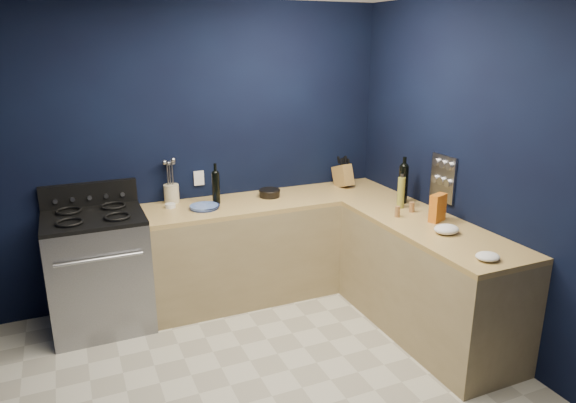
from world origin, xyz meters
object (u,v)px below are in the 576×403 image
plate_stack (204,207)px  crouton_bag (438,208)px  utensil_crock (172,194)px  gas_range (99,273)px  knife_block (343,176)px

plate_stack → crouton_bag: 1.90m
plate_stack → utensil_crock: utensil_crock is taller
gas_range → crouton_bag: size_ratio=4.22×
crouton_bag → utensil_crock: bearing=122.4°
plate_stack → utensil_crock: 0.36m
plate_stack → crouton_bag: (1.59, -1.04, 0.09)m
utensil_crock → knife_block: knife_block is taller
gas_range → plate_stack: plate_stack is taller
plate_stack → utensil_crock: (-0.21, 0.29, 0.07)m
plate_stack → knife_block: knife_block is taller
knife_block → crouton_bag: bearing=-90.2°
plate_stack → utensil_crock: size_ratio=1.49×
plate_stack → utensil_crock: bearing=126.4°
gas_range → knife_block: bearing=3.5°
gas_range → utensil_crock: (0.67, 0.26, 0.52)m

